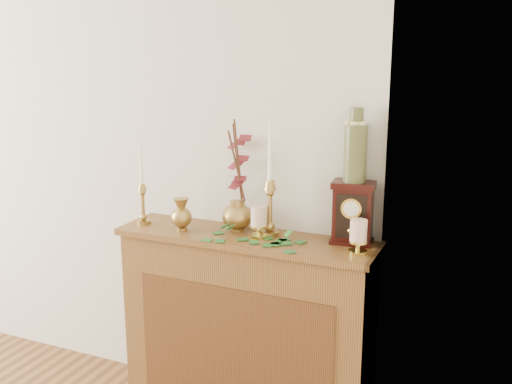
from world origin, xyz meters
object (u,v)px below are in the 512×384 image
at_px(candlestick_left, 143,197).
at_px(ceramic_vase, 355,149).
at_px(mantel_clock, 353,213).
at_px(bud_vase, 181,215).
at_px(candlestick_center, 270,199).
at_px(ginger_jar, 239,179).

height_order(candlestick_left, ceramic_vase, ceramic_vase).
bearing_deg(mantel_clock, candlestick_left, -179.65).
relative_size(candlestick_left, bud_vase, 2.58).
distance_m(candlestick_left, candlestick_center, 0.65).
bearing_deg(mantel_clock, ginger_jar, 173.14).
height_order(candlestick_center, ceramic_vase, ceramic_vase).
relative_size(candlestick_left, candlestick_center, 0.77).
xyz_separation_m(candlestick_left, ginger_jar, (0.46, 0.13, 0.11)).
bearing_deg(mantel_clock, bud_vase, -175.43).
bearing_deg(ceramic_vase, candlestick_center, -171.58).
xyz_separation_m(candlestick_left, candlestick_center, (0.65, 0.07, 0.04)).
relative_size(bud_vase, ceramic_vase, 0.50).
distance_m(candlestick_left, ginger_jar, 0.49).
bearing_deg(candlestick_center, ceramic_vase, 8.42).
bearing_deg(candlestick_center, mantel_clock, 8.04).
xyz_separation_m(candlestick_center, mantel_clock, (0.37, 0.05, -0.04)).
height_order(candlestick_center, ginger_jar, same).
bearing_deg(candlestick_left, bud_vase, -7.46).
height_order(candlestick_center, bud_vase, candlestick_center).
distance_m(candlestick_center, mantel_clock, 0.38).
height_order(ginger_jar, mantel_clock, ginger_jar).
bearing_deg(ginger_jar, bud_vase, -145.44).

